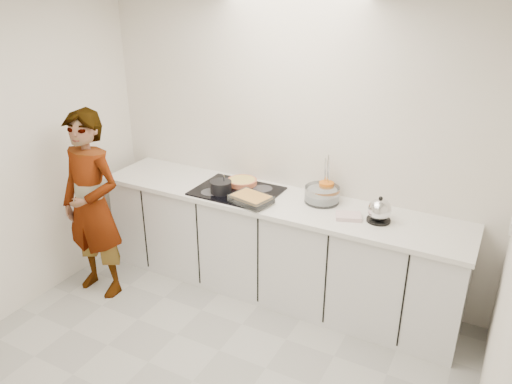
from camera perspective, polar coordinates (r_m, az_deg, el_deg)
The scene contains 14 objects.
floor at distance 3.81m, azimuth -7.24°, elevation -20.64°, with size 3.60×3.20×0.00m, color #B4B4AD.
wall_back at distance 4.34m, azimuth 4.01°, elevation 5.47°, with size 3.60×0.00×2.60m, color white.
wall_right at distance 2.58m, azimuth 26.97°, elevation -10.80°, with size 0.02×3.20×2.60m.
base_cabinets at distance 4.43m, azimuth 1.98°, elevation -6.38°, with size 3.20×0.58×0.87m, color silver.
countertop at distance 4.22m, azimuth 2.07°, elevation -1.02°, with size 3.24×0.64×0.04m, color white.
hob at distance 4.34m, azimuth -2.19°, elevation 0.11°, with size 0.72×0.54×0.01m, color black.
tart_dish at distance 4.46m, azimuth -1.59°, elevation 1.21°, with size 0.31×0.31×0.04m.
saucepan at distance 4.29m, azimuth -4.03°, elevation 0.59°, with size 0.22×0.22×0.18m.
baking_dish at distance 4.09m, azimuth -0.56°, elevation -0.76°, with size 0.36×0.30×0.06m.
mixing_bowl at distance 4.16m, azimuth 7.55°, elevation -0.36°, with size 0.37×0.37×0.13m.
tea_towel at distance 3.94m, azimuth 10.52°, elevation -2.74°, with size 0.19×0.14×0.03m, color white.
kettle at distance 3.90m, azimuth 13.92°, elevation -2.11°, with size 0.22×0.22×0.21m.
utensil_crock at distance 4.21m, azimuth 8.01°, elevation 0.12°, with size 0.12×0.12×0.15m, color orange.
cook at distance 4.48m, azimuth -18.23°, elevation -1.50°, with size 0.61×0.40×1.67m, color silver.
Camera 1 is at (1.67, -2.18, 2.64)m, focal length 35.00 mm.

